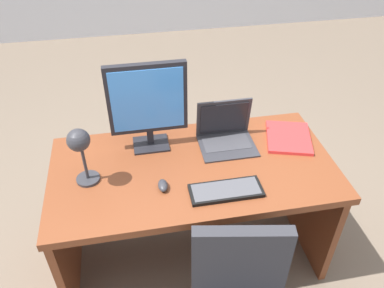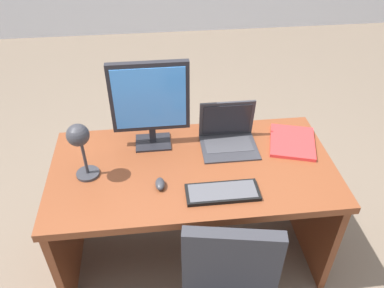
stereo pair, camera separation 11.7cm
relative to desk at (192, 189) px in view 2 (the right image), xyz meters
name	(u,v)px [view 2 (the right image)]	position (x,y,z in m)	size (l,w,h in m)	color
ground	(175,123)	(0.00, 1.46, -0.55)	(12.00, 12.00, 0.00)	#6B5B4C
desk	(192,189)	(0.00, 0.00, 0.00)	(1.53, 0.78, 0.76)	brown
monitor	(150,100)	(-0.21, 0.18, 0.50)	(0.42, 0.16, 0.51)	black
laptop	(228,131)	(0.22, 0.15, 0.29)	(0.31, 0.26, 0.25)	#2D2D33
keyboard	(222,192)	(0.12, -0.27, 0.22)	(0.36, 0.14, 0.02)	black
mouse	(160,184)	(-0.18, -0.18, 0.23)	(0.05, 0.09, 0.04)	#2D2D33
desk_lamp	(80,141)	(-0.55, -0.08, 0.45)	(0.12, 0.14, 0.34)	#2D2D33
book	(292,142)	(0.59, 0.09, 0.22)	(0.33, 0.36, 0.02)	red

